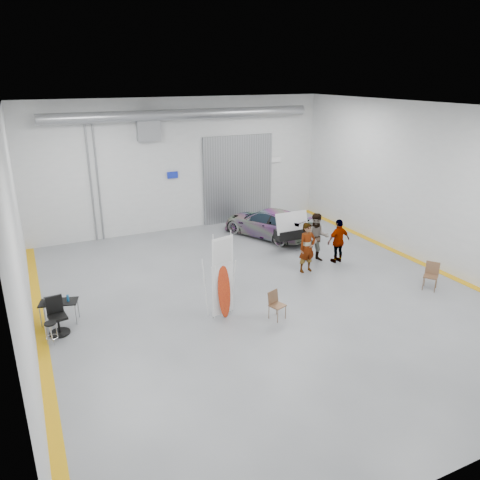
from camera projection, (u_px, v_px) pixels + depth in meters
name	position (u px, v px, depth m)	size (l,w,h in m)	color
ground	(263.00, 295.00, 15.57)	(16.00, 16.00, 0.00)	slate
room_shell	(241.00, 161.00, 16.18)	(14.02, 16.18, 6.01)	silver
sedan_car	(268.00, 223.00, 21.00)	(1.76, 4.31, 1.25)	silver
person_a	(307.00, 248.00, 17.10)	(0.68, 0.45, 1.88)	#8D5F4D
person_b	(317.00, 237.00, 18.09)	(0.94, 0.72, 1.93)	slate
person_c	(339.00, 241.00, 18.00)	(1.01, 0.41, 1.74)	brown
surfboard_display	(222.00, 284.00, 13.80)	(0.75, 0.33, 2.69)	white
folding_chair_near	(277.00, 310.00, 13.97)	(0.51, 0.54, 0.86)	brown
folding_chair_far	(430.00, 281.00, 15.88)	(0.61, 0.72, 0.94)	brown
shop_stool	(52.00, 333.00, 12.65)	(0.33, 0.33, 0.64)	black
work_table	(56.00, 302.00, 13.62)	(1.17, 0.80, 0.87)	gray
office_chair	(58.00, 318.00, 13.13)	(0.57, 0.58, 1.08)	black
trunk_lid	(290.00, 220.00, 19.16)	(1.46, 0.89, 0.04)	silver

